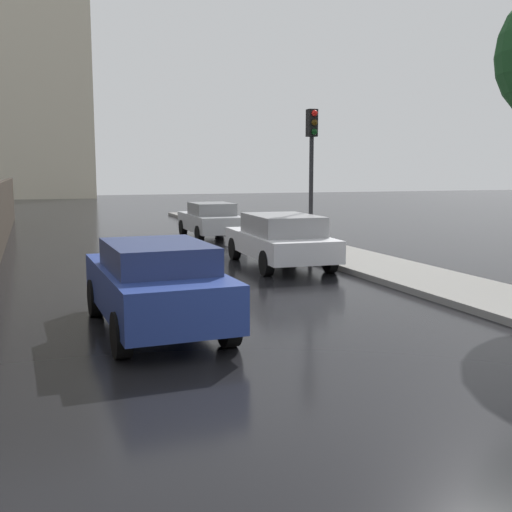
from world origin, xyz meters
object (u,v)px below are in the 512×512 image
object	(u,v)px
car_white_behind_camera	(280,239)
traffic_light	(312,154)
car_blue_mid_road	(156,283)
car_silver_near_kerb	(210,220)

from	to	relation	value
car_white_behind_camera	traffic_light	bearing A→B (deg)	32.61
car_blue_mid_road	car_white_behind_camera	world-z (taller)	car_blue_mid_road
car_silver_near_kerb	car_blue_mid_road	size ratio (longest dim) A/B	0.99
car_silver_near_kerb	car_blue_mid_road	bearing A→B (deg)	-108.64
car_white_behind_camera	car_silver_near_kerb	bearing A→B (deg)	92.06
car_silver_near_kerb	traffic_light	world-z (taller)	traffic_light
car_white_behind_camera	traffic_light	distance (m)	2.66
car_blue_mid_road	traffic_light	world-z (taller)	traffic_light
car_blue_mid_road	traffic_light	xyz separation A→B (m)	(5.63, 6.32, 2.22)
car_blue_mid_road	car_silver_near_kerb	bearing A→B (deg)	-111.14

